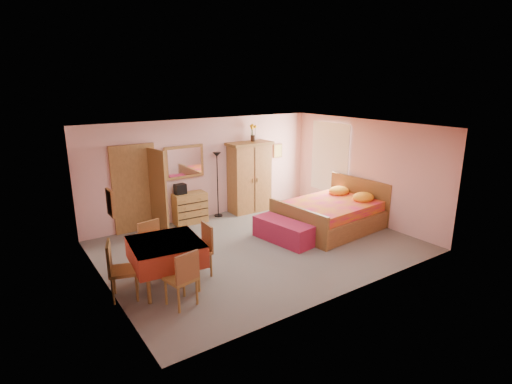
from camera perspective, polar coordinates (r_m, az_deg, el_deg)
floor at (r=8.86m, az=0.57°, el=-7.71°), size 6.50×6.50×0.00m
ceiling at (r=8.19m, az=0.61°, el=9.24°), size 6.50×6.50×0.00m
wall_back at (r=10.52m, az=-7.24°, el=3.35°), size 6.50×0.10×2.60m
wall_front at (r=6.63m, az=13.07°, el=-4.22°), size 6.50×0.10×2.60m
wall_left at (r=7.17m, az=-21.29°, el=-3.41°), size 0.10×5.00×2.60m
wall_right at (r=10.58m, az=15.20°, el=2.99°), size 0.10×5.00×2.60m
doorway at (r=9.87m, az=-16.94°, el=0.33°), size 1.06×0.12×2.15m
window at (r=11.32m, az=10.53°, el=4.84°), size 0.08×1.40×1.95m
picture_left at (r=6.50m, az=-20.12°, el=-1.48°), size 0.04×0.32×0.42m
picture_back at (r=11.69m, az=3.13°, el=5.91°), size 0.30×0.04×0.40m
chest_of_drawers at (r=10.28m, az=-9.39°, el=-2.28°), size 0.85×0.45×0.78m
wall_mirror at (r=10.18m, az=-10.19°, el=4.25°), size 1.05×0.09×0.83m
stereo at (r=10.10m, az=-10.78°, el=0.41°), size 0.29×0.22×0.26m
floor_lamp at (r=10.56m, az=-5.51°, el=1.02°), size 0.24×0.24×1.73m
wardrobe at (r=10.94m, az=-0.95°, el=2.14°), size 1.23×0.64×1.93m
sunflower_vase at (r=10.88m, az=-0.44°, el=8.47°), size 0.20×0.20×0.47m
bed at (r=9.89m, az=10.56°, el=-2.09°), size 2.51×2.05×1.10m
bench at (r=9.04m, az=3.87°, el=-5.61°), size 0.75×1.51×0.48m
dining_table at (r=7.23m, az=-12.64°, el=-10.01°), size 1.29×1.29×0.85m
chair_south at (r=6.61m, az=-10.72°, el=-11.92°), size 0.51×0.51×0.96m
chair_north at (r=7.75m, az=-14.15°, el=-7.79°), size 0.52×0.52×0.98m
chair_west at (r=7.03m, az=-18.36°, el=-10.51°), size 0.58×0.58×1.01m
chair_east at (r=7.49m, az=-8.33°, el=-8.32°), size 0.46×0.46×0.97m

